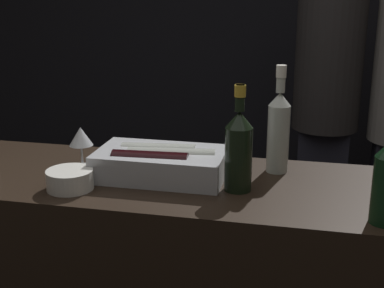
% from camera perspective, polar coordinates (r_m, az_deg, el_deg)
% --- Properties ---
extents(wall_back_chalkboard, '(6.40, 0.06, 2.80)m').
position_cam_1_polar(wall_back_chalkboard, '(3.94, 7.29, 13.71)').
color(wall_back_chalkboard, black).
rests_on(wall_back_chalkboard, ground_plane).
extents(ice_bin_with_bottles, '(0.44, 0.25, 0.11)m').
position_cam_1_polar(ice_bin_with_bottles, '(1.82, -3.34, -1.97)').
color(ice_bin_with_bottles, '#B7BABF').
rests_on(ice_bin_with_bottles, bar_counter).
extents(bowl_white, '(0.15, 0.15, 0.06)m').
position_cam_1_polar(bowl_white, '(1.77, -12.90, -3.65)').
color(bowl_white, silver).
rests_on(bowl_white, bar_counter).
extents(wine_glass, '(0.09, 0.09, 0.15)m').
position_cam_1_polar(wine_glass, '(1.94, -11.77, 0.64)').
color(wine_glass, silver).
rests_on(wine_glass, bar_counter).
extents(champagne_bottle, '(0.09, 0.09, 0.34)m').
position_cam_1_polar(champagne_bottle, '(1.69, 4.99, -0.44)').
color(champagne_bottle, black).
rests_on(champagne_bottle, bar_counter).
extents(white_wine_bottle, '(0.08, 0.08, 0.38)m').
position_cam_1_polar(white_wine_bottle, '(1.87, 9.22, 1.65)').
color(white_wine_bottle, '#B2B7AD').
rests_on(white_wine_bottle, bar_counter).
extents(person_in_hoodie, '(0.36, 0.36, 1.80)m').
position_cam_1_polar(person_in_hoodie, '(3.02, 14.15, 4.88)').
color(person_in_hoodie, black).
rests_on(person_in_hoodie, ground_plane).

